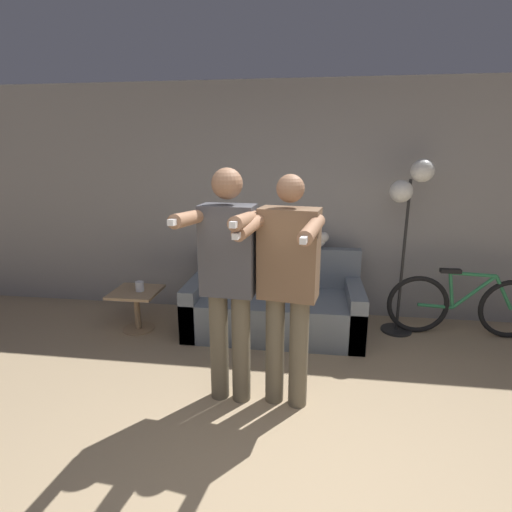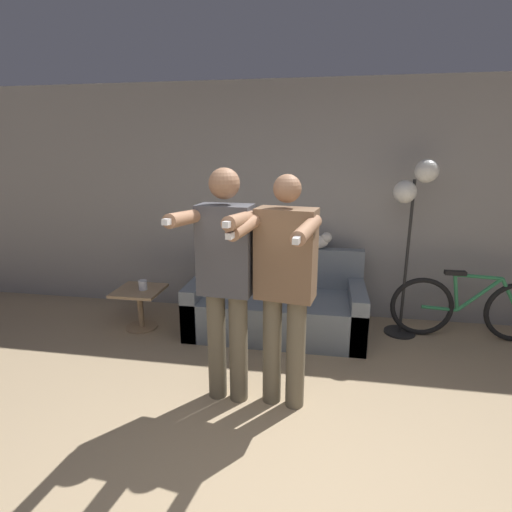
{
  "view_description": "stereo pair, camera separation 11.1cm",
  "coord_description": "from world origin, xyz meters",
  "px_view_note": "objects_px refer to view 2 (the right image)",
  "views": [
    {
      "loc": [
        0.05,
        -1.61,
        1.88
      ],
      "look_at": [
        -0.4,
        1.69,
        0.99
      ],
      "focal_mm": 28.0,
      "sensor_mm": 36.0,
      "label": 1
    },
    {
      "loc": [
        0.16,
        -1.59,
        1.88
      ],
      "look_at": [
        -0.4,
        1.69,
        0.99
      ],
      "focal_mm": 28.0,
      "sensor_mm": 36.0,
      "label": 2
    }
  ],
  "objects_px": {
    "floor_lamp": "(414,199)",
    "couch": "(276,307)",
    "cat": "(317,241)",
    "bicycle": "(469,308)",
    "person_left": "(225,274)",
    "cup": "(143,285)",
    "side_table": "(140,300)",
    "person_right": "(285,281)"
  },
  "relations": [
    {
      "from": "side_table",
      "to": "bicycle",
      "type": "xyz_separation_m",
      "value": [
        3.39,
        0.33,
        0.01
      ]
    },
    {
      "from": "person_left",
      "to": "person_right",
      "type": "bearing_deg",
      "value": 3.95
    },
    {
      "from": "cat",
      "to": "floor_lamp",
      "type": "xyz_separation_m",
      "value": [
        0.91,
        -0.18,
        0.49
      ]
    },
    {
      "from": "couch",
      "to": "cat",
      "type": "bearing_deg",
      "value": 39.43
    },
    {
      "from": "person_left",
      "to": "person_right",
      "type": "relative_size",
      "value": 1.02
    },
    {
      "from": "person_left",
      "to": "cat",
      "type": "xyz_separation_m",
      "value": [
        0.62,
        1.6,
        -0.09
      ]
    },
    {
      "from": "side_table",
      "to": "person_right",
      "type": "bearing_deg",
      "value": -33.23
    },
    {
      "from": "couch",
      "to": "person_right",
      "type": "xyz_separation_m",
      "value": [
        0.2,
        -1.28,
        0.72
      ]
    },
    {
      "from": "floor_lamp",
      "to": "person_right",
      "type": "bearing_deg",
      "value": -127.8
    },
    {
      "from": "person_left",
      "to": "couch",
      "type": "bearing_deg",
      "value": 83.98
    },
    {
      "from": "person_left",
      "to": "bicycle",
      "type": "relative_size",
      "value": 1.15
    },
    {
      "from": "floor_lamp",
      "to": "bicycle",
      "type": "bearing_deg",
      "value": -0.11
    },
    {
      "from": "side_table",
      "to": "bicycle",
      "type": "distance_m",
      "value": 3.41
    },
    {
      "from": "person_left",
      "to": "side_table",
      "type": "distance_m",
      "value": 1.78
    },
    {
      "from": "floor_lamp",
      "to": "couch",
      "type": "bearing_deg",
      "value": -173.78
    },
    {
      "from": "bicycle",
      "to": "cup",
      "type": "bearing_deg",
      "value": -174.25
    },
    {
      "from": "side_table",
      "to": "person_left",
      "type": "bearing_deg",
      "value": -41.48
    },
    {
      "from": "person_left",
      "to": "bicycle",
      "type": "bearing_deg",
      "value": 37.17
    },
    {
      "from": "person_left",
      "to": "floor_lamp",
      "type": "relative_size",
      "value": 0.98
    },
    {
      "from": "floor_lamp",
      "to": "cup",
      "type": "distance_m",
      "value": 2.88
    },
    {
      "from": "person_left",
      "to": "cup",
      "type": "bearing_deg",
      "value": 141.35
    },
    {
      "from": "cup",
      "to": "floor_lamp",
      "type": "bearing_deg",
      "value": 7.12
    },
    {
      "from": "couch",
      "to": "side_table",
      "type": "bearing_deg",
      "value": -172.44
    },
    {
      "from": "cat",
      "to": "bicycle",
      "type": "relative_size",
      "value": 0.26
    },
    {
      "from": "side_table",
      "to": "cup",
      "type": "xyz_separation_m",
      "value": [
        0.05,
        -0.0,
        0.17
      ]
    },
    {
      "from": "couch",
      "to": "bicycle",
      "type": "xyz_separation_m",
      "value": [
        1.94,
        0.14,
        0.06
      ]
    },
    {
      "from": "person_left",
      "to": "cup",
      "type": "relative_size",
      "value": 17.01
    },
    {
      "from": "cat",
      "to": "person_left",
      "type": "bearing_deg",
      "value": -111.07
    },
    {
      "from": "floor_lamp",
      "to": "bicycle",
      "type": "relative_size",
      "value": 1.17
    },
    {
      "from": "person_left",
      "to": "cat",
      "type": "relative_size",
      "value": 4.37
    },
    {
      "from": "couch",
      "to": "side_table",
      "type": "height_order",
      "value": "couch"
    },
    {
      "from": "couch",
      "to": "person_left",
      "type": "distance_m",
      "value": 1.5
    },
    {
      "from": "person_right",
      "to": "bicycle",
      "type": "bearing_deg",
      "value": 48.56
    },
    {
      "from": "couch",
      "to": "cup",
      "type": "xyz_separation_m",
      "value": [
        -1.4,
        -0.2,
        0.23
      ]
    },
    {
      "from": "couch",
      "to": "cup",
      "type": "distance_m",
      "value": 1.43
    },
    {
      "from": "couch",
      "to": "floor_lamp",
      "type": "distance_m",
      "value": 1.74
    },
    {
      "from": "bicycle",
      "to": "cat",
      "type": "bearing_deg",
      "value": 173.32
    },
    {
      "from": "person_left",
      "to": "cat",
      "type": "height_order",
      "value": "person_left"
    },
    {
      "from": "couch",
      "to": "person_left",
      "type": "xyz_separation_m",
      "value": [
        -0.22,
        -1.28,
        0.75
      ]
    },
    {
      "from": "side_table",
      "to": "cup",
      "type": "relative_size",
      "value": 4.64
    },
    {
      "from": "couch",
      "to": "person_left",
      "type": "height_order",
      "value": "person_left"
    },
    {
      "from": "person_right",
      "to": "side_table",
      "type": "distance_m",
      "value": 2.09
    }
  ]
}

